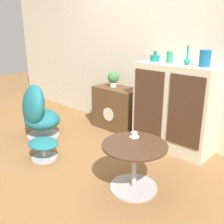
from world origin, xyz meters
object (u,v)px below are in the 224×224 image
object	(u,v)px
vase_rightmost	(205,58)
vase_inner_right	(187,60)
sideboard	(174,108)
vase_inner_left	(170,57)
teacup	(134,135)
coffee_table	(134,162)
vase_leftmost	(155,58)
potted_plant	(113,78)
ottoman	(43,145)
tv_console	(117,108)
egg_chair	(38,113)

from	to	relation	value
vase_rightmost	vase_inner_right	bearing A→B (deg)	180.00
sideboard	vase_inner_right	size ratio (longest dim) A/B	4.95
vase_inner_left	vase_inner_right	bearing A→B (deg)	0.00
sideboard	teacup	world-z (taller)	sideboard
coffee_table	vase_leftmost	world-z (taller)	vase_leftmost
potted_plant	teacup	size ratio (longest dim) A/B	2.30
vase_rightmost	teacup	world-z (taller)	vase_rightmost
ottoman	coffee_table	xyz separation A→B (m)	(1.16, 0.25, 0.11)
tv_console	vase_rightmost	distance (m)	1.57
vase_leftmost	tv_console	bearing A→B (deg)	178.09
potted_plant	egg_chair	bearing A→B (deg)	-117.14
vase_inner_left	vase_rightmost	bearing A→B (deg)	0.00
tv_console	vase_inner_right	world-z (taller)	vase_inner_right
sideboard	vase_inner_right	world-z (taller)	vase_inner_right
sideboard	tv_console	world-z (taller)	sideboard
ottoman	coffee_table	world-z (taller)	coffee_table
sideboard	tv_console	bearing A→B (deg)	178.50
vase_inner_left	potted_plant	world-z (taller)	vase_inner_left
vase_leftmost	vase_inner_left	world-z (taller)	vase_inner_left
vase_inner_left	tv_console	bearing A→B (deg)	178.55
ottoman	vase_inner_right	xyz separation A→B (m)	(1.09, 1.31, 0.97)
vase_inner_left	ottoman	bearing A→B (deg)	-123.12
vase_inner_right	vase_leftmost	bearing A→B (deg)	180.00
egg_chair	vase_inner_left	xyz separation A→B (m)	(1.46, 0.98, 0.80)
coffee_table	vase_rightmost	size ratio (longest dim) A/B	3.36
vase_inner_left	teacup	bearing A→B (deg)	-77.67
tv_console	vase_leftmost	xyz separation A→B (m)	(0.66, -0.02, 0.82)
vase_leftmost	sideboard	bearing A→B (deg)	-0.68
egg_chair	vase_inner_right	xyz separation A→B (m)	(1.69, 0.98, 0.79)
potted_plant	teacup	bearing A→B (deg)	-39.69
sideboard	egg_chair	distance (m)	1.86
vase_rightmost	teacup	xyz separation A→B (m)	(-0.24, -0.93, -0.69)
ottoman	vase_rightmost	bearing A→B (deg)	45.29
tv_console	ottoman	bearing A→B (deg)	-89.49
coffee_table	potted_plant	xyz separation A→B (m)	(-1.25, 1.08, 0.49)
vase_leftmost	vase_rightmost	size ratio (longest dim) A/B	0.70
egg_chair	vase_inner_left	world-z (taller)	vase_inner_left
vase_leftmost	teacup	distance (m)	1.20
ottoman	tv_console	bearing A→B (deg)	90.51
tv_console	coffee_table	xyz separation A→B (m)	(1.18, -1.08, -0.04)
tv_console	potted_plant	size ratio (longest dim) A/B	3.14
ottoman	vase_rightmost	distance (m)	2.10
sideboard	teacup	bearing A→B (deg)	-84.78
sideboard	ottoman	xyz separation A→B (m)	(-0.97, -1.31, -0.37)
ottoman	vase_rightmost	size ratio (longest dim) A/B	2.10
tv_console	ottoman	size ratio (longest dim) A/B	1.82
vase_leftmost	vase_inner_right	distance (m)	0.44
vase_inner_right	coffee_table	bearing A→B (deg)	-85.73
ottoman	coffee_table	bearing A→B (deg)	12.18
vase_inner_right	teacup	bearing A→B (deg)	-91.78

